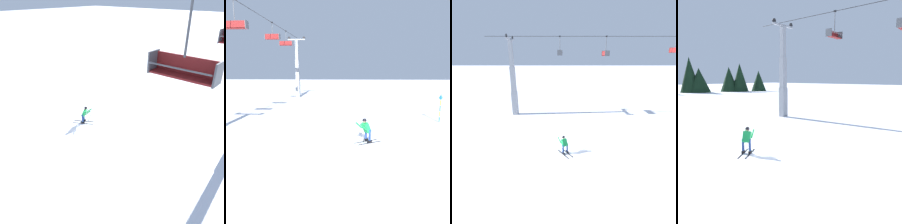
% 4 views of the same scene
% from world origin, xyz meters
% --- Properties ---
extents(ground_plane, '(260.00, 260.00, 0.00)m').
position_xyz_m(ground_plane, '(0.00, 0.00, 0.00)').
color(ground_plane, white).
extents(skier_carving_main, '(1.35, 1.69, 1.60)m').
position_xyz_m(skier_carving_main, '(-0.81, -1.07, 0.84)').
color(skier_carving_main, black).
rests_on(skier_carving_main, ground_plane).
extents(lift_tower_near, '(0.68, 3.00, 9.97)m').
position_xyz_m(lift_tower_near, '(-7.36, 9.15, 4.23)').
color(lift_tower_near, gray).
rests_on(lift_tower_near, ground_plane).
extents(chairlift_seat_nearest, '(0.61, 1.92, 2.26)m').
position_xyz_m(chairlift_seat_nearest, '(-1.39, 9.15, 7.95)').
color(chairlift_seat_nearest, black).
extents(tree_line_ridge, '(20.93, 33.22, 9.93)m').
position_xyz_m(tree_line_ridge, '(-53.85, 23.72, 4.22)').
color(tree_line_ridge, black).
rests_on(tree_line_ridge, ground_plane).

